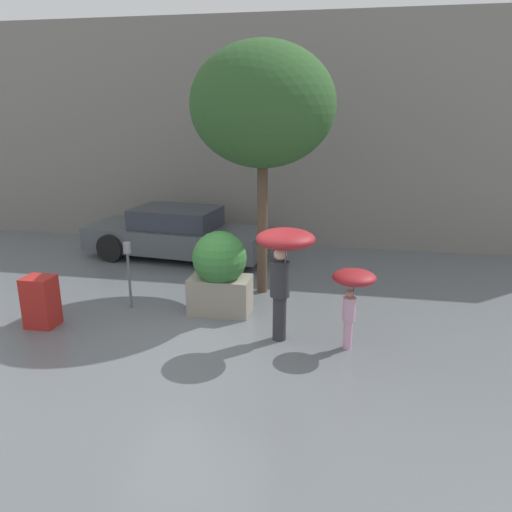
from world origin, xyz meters
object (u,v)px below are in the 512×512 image
at_px(planter_box, 220,271).
at_px(parked_car_near, 177,234).
at_px(parking_meter, 128,261).
at_px(street_tree, 263,106).
at_px(person_adult, 284,255).
at_px(newspaper_box, 41,302).
at_px(person_child, 353,286).

distance_m(planter_box, parked_car_near, 3.89).
height_order(parked_car_near, parking_meter, parking_meter).
height_order(planter_box, parking_meter, planter_box).
xyz_separation_m(planter_box, street_tree, (0.57, 1.24, 2.90)).
relative_size(person_adult, street_tree, 0.39).
bearing_deg(parking_meter, newspaper_box, -137.15).
xyz_separation_m(parked_car_near, street_tree, (2.58, -2.09, 3.12)).
bearing_deg(parked_car_near, person_child, -128.01).
xyz_separation_m(person_adult, parked_car_near, (-3.32, 4.34, -0.88)).
distance_m(planter_box, street_tree, 3.21).
height_order(planter_box, parked_car_near, planter_box).
distance_m(parked_car_near, street_tree, 4.55).
relative_size(parked_car_near, street_tree, 0.97).
bearing_deg(parking_meter, parked_car_near, 94.34).
height_order(person_adult, newspaper_box, person_adult).
bearing_deg(street_tree, parked_car_near, 140.96).
bearing_deg(person_child, street_tree, 72.24).
xyz_separation_m(person_child, parking_meter, (-4.14, 0.89, -0.11)).
bearing_deg(person_adult, person_child, 50.21).
distance_m(person_adult, newspaper_box, 4.35).
bearing_deg(person_adult, parked_car_near, 176.53).
relative_size(planter_box, person_child, 1.22).
relative_size(person_adult, person_child, 1.49).
height_order(parked_car_near, street_tree, street_tree).
bearing_deg(person_child, person_adult, 123.99).
height_order(parking_meter, newspaper_box, parking_meter).
height_order(planter_box, person_adult, person_adult).
bearing_deg(planter_box, person_child, -22.42).
relative_size(person_child, parking_meter, 0.99).
height_order(planter_box, street_tree, street_tree).
relative_size(person_adult, parking_meter, 1.47).
distance_m(person_adult, parked_car_near, 5.53).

